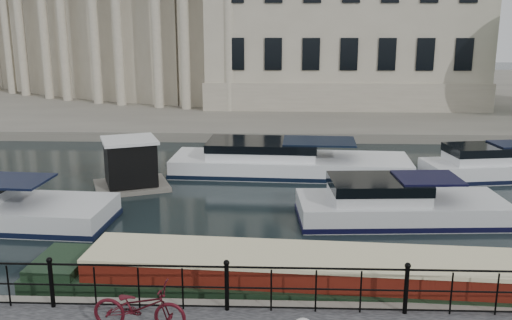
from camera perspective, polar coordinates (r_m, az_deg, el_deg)
The scene contains 8 objects.
ground_plane at distance 15.64m, azimuth -2.15°, elevation -12.53°, with size 160.00×160.00×0.00m, color black.
far_bank at distance 53.38m, azimuth 0.95°, elevation 6.83°, with size 120.00×42.00×0.55m, color #6B665B.
railing at distance 13.09m, azimuth -2.95°, elevation -12.23°, with size 24.14×0.14×1.22m.
civic_building at distance 48.69m, azimuth -0.34°, elevation 14.11°, with size 53.55×31.84×16.85m.
bicycle at distance 12.63m, azimuth -11.60°, elevation -14.18°, with size 0.70×2.01×1.06m, color #420B13.
narrowboat at distance 14.98m, azimuth 8.48°, elevation -12.39°, with size 16.35×3.23×1.59m.
harbour_hut at distance 24.47m, azimuth -12.44°, elevation -0.57°, with size 3.67×3.40×2.18m.
cabin_cruisers at distance 23.10m, azimuth 0.90°, elevation -2.61°, with size 28.25×10.42×1.99m.
Camera 1 is at (1.09, -13.94, 7.00)m, focal length 40.00 mm.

